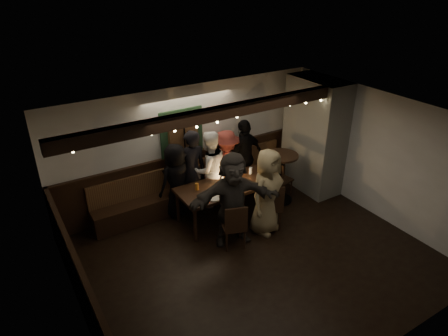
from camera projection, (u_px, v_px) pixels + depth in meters
room at (259, 162)px, 8.32m from camera, size 6.02×5.01×2.62m
dining_table at (229, 187)px, 8.12m from camera, size 2.15×0.92×0.93m
chair_near_left at (235, 224)px, 7.27m from camera, size 0.53×0.53×0.93m
chair_near_right at (271, 204)px, 7.79m from camera, size 0.60×0.60×1.00m
chair_end at (279, 177)px, 8.92m from camera, size 0.46×0.46×0.89m
high_top at (281, 172)px, 8.69m from camera, size 0.71×0.71×1.13m
person_a at (176, 180)px, 8.19m from camera, size 0.87×0.68×1.58m
person_b at (192, 171)px, 8.31m from camera, size 0.68×0.46×1.81m
person_c at (209, 169)px, 8.47m from camera, size 0.85×0.66×1.72m
person_d at (226, 165)px, 8.80m from camera, size 1.10×0.73×1.60m
person_e at (244, 157)px, 8.99m from camera, size 1.10×0.64×1.76m
person_f at (233, 199)px, 7.29m from camera, size 1.79×0.95×1.84m
person_g at (267, 192)px, 7.61m from camera, size 0.99×0.80×1.75m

